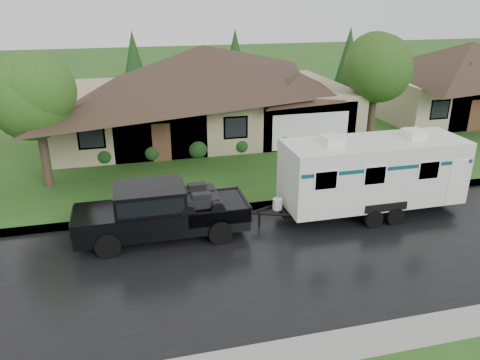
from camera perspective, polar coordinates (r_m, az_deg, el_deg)
name	(u,v)px	position (r m, az deg, el deg)	size (l,w,h in m)	color
ground	(217,238)	(18.11, -2.77, -7.02)	(140.00, 140.00, 0.00)	#294F18
road	(229,265)	(16.42, -1.36, -10.29)	(140.00, 8.00, 0.01)	black
curb	(207,211)	(20.05, -4.05, -3.81)	(140.00, 0.50, 0.15)	gray
lawn	(173,131)	(31.92, -8.17, 5.89)	(140.00, 26.00, 0.15)	#294F18
house_main	(208,80)	(30.32, -3.87, 12.05)	(19.44, 10.80, 6.90)	tan
house_neighbor	(472,71)	(39.53, 26.47, 11.77)	(15.12, 9.72, 6.45)	#BAAC8A
tree_left_green	(36,98)	(22.99, -23.66, 9.15)	(3.69, 3.69, 6.11)	#382B1E
tree_right_green	(377,66)	(29.60, 16.34, 13.15)	(3.95, 3.95, 6.54)	#382B1E
shrub_row	(219,146)	(26.63, -2.56, 4.16)	(13.60, 1.00, 1.00)	#143814
pickup_truck	(159,210)	(17.90, -9.89, -3.60)	(6.40, 2.43, 2.13)	black
travel_trailer	(373,171)	(20.08, 15.85, 1.01)	(7.89, 2.77, 3.54)	silver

